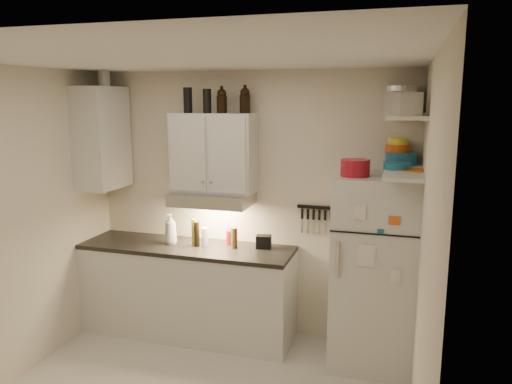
# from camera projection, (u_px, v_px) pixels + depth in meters

# --- Properties ---
(ceiling) EXTENTS (3.20, 3.00, 0.02)m
(ceiling) POSITION_uv_depth(u_px,v_px,m) (180.00, 56.00, 3.28)
(ceiling) COLOR white
(ceiling) RESTS_ON ground
(back_wall) EXTENTS (3.20, 0.02, 2.60)m
(back_wall) POSITION_uv_depth(u_px,v_px,m) (250.00, 205.00, 4.94)
(back_wall) COLOR beige
(back_wall) RESTS_ON ground
(left_wall) EXTENTS (0.02, 3.00, 2.60)m
(left_wall) POSITION_uv_depth(u_px,v_px,m) (1.00, 230.00, 3.98)
(left_wall) COLOR beige
(left_wall) RESTS_ON ground
(right_wall) EXTENTS (0.02, 3.00, 2.60)m
(right_wall) POSITION_uv_depth(u_px,v_px,m) (425.00, 269.00, 3.07)
(right_wall) COLOR beige
(right_wall) RESTS_ON ground
(base_cabinet) EXTENTS (2.10, 0.60, 0.88)m
(base_cabinet) POSITION_uv_depth(u_px,v_px,m) (188.00, 292.00, 4.97)
(base_cabinet) COLOR silver
(base_cabinet) RESTS_ON floor
(countertop) EXTENTS (2.10, 0.62, 0.04)m
(countertop) POSITION_uv_depth(u_px,v_px,m) (187.00, 247.00, 4.88)
(countertop) COLOR black
(countertop) RESTS_ON base_cabinet
(upper_cabinet) EXTENTS (0.80, 0.33, 0.75)m
(upper_cabinet) POSITION_uv_depth(u_px,v_px,m) (214.00, 153.00, 4.77)
(upper_cabinet) COLOR silver
(upper_cabinet) RESTS_ON back_wall
(side_cabinet) EXTENTS (0.33, 0.55, 1.00)m
(side_cabinet) POSITION_uv_depth(u_px,v_px,m) (102.00, 138.00, 4.94)
(side_cabinet) COLOR silver
(side_cabinet) RESTS_ON left_wall
(range_hood) EXTENTS (0.76, 0.46, 0.12)m
(range_hood) POSITION_uv_depth(u_px,v_px,m) (212.00, 198.00, 4.79)
(range_hood) COLOR silver
(range_hood) RESTS_ON back_wall
(fridge) EXTENTS (0.70, 0.68, 1.70)m
(fridge) POSITION_uv_depth(u_px,v_px,m) (374.00, 272.00, 4.34)
(fridge) COLOR silver
(fridge) RESTS_ON floor
(shelf_hi) EXTENTS (0.30, 0.95, 0.03)m
(shelf_hi) POSITION_uv_depth(u_px,v_px,m) (407.00, 116.00, 3.91)
(shelf_hi) COLOR silver
(shelf_hi) RESTS_ON right_wall
(shelf_lo) EXTENTS (0.30, 0.95, 0.03)m
(shelf_lo) POSITION_uv_depth(u_px,v_px,m) (404.00, 171.00, 3.99)
(shelf_lo) COLOR silver
(shelf_lo) RESTS_ON right_wall
(knife_strip) EXTENTS (0.42, 0.02, 0.03)m
(knife_strip) POSITION_uv_depth(u_px,v_px,m) (319.00, 207.00, 4.72)
(knife_strip) COLOR black
(knife_strip) RESTS_ON back_wall
(dutch_oven) EXTENTS (0.31, 0.31, 0.14)m
(dutch_oven) POSITION_uv_depth(u_px,v_px,m) (355.00, 168.00, 4.13)
(dutch_oven) COLOR maroon
(dutch_oven) RESTS_ON fridge
(book_stack) EXTENTS (0.25, 0.28, 0.08)m
(book_stack) POSITION_uv_depth(u_px,v_px,m) (412.00, 174.00, 3.97)
(book_stack) COLOR orange
(book_stack) RESTS_ON fridge
(spice_jar) EXTENTS (0.07, 0.07, 0.11)m
(spice_jar) POSITION_uv_depth(u_px,v_px,m) (394.00, 170.00, 4.12)
(spice_jar) COLOR silver
(spice_jar) RESTS_ON fridge
(stock_pot) EXTENTS (0.38, 0.38, 0.22)m
(stock_pot) POSITION_uv_depth(u_px,v_px,m) (401.00, 99.00, 4.22)
(stock_pot) COLOR silver
(stock_pot) RESTS_ON shelf_hi
(tin_a) EXTENTS (0.21, 0.20, 0.18)m
(tin_a) POSITION_uv_depth(u_px,v_px,m) (401.00, 103.00, 3.78)
(tin_a) COLOR #AAAAAD
(tin_a) RESTS_ON shelf_hi
(tin_b) EXTENTS (0.21, 0.21, 0.16)m
(tin_b) POSITION_uv_depth(u_px,v_px,m) (407.00, 104.00, 3.56)
(tin_b) COLOR #AAAAAD
(tin_b) RESTS_ON shelf_hi
(bowl_teal) EXTENTS (0.27, 0.27, 0.11)m
(bowl_teal) POSITION_uv_depth(u_px,v_px,m) (401.00, 158.00, 4.28)
(bowl_teal) COLOR #175E81
(bowl_teal) RESTS_ON shelf_lo
(bowl_orange) EXTENTS (0.21, 0.21, 0.06)m
(bowl_orange) POSITION_uv_depth(u_px,v_px,m) (398.00, 148.00, 4.30)
(bowl_orange) COLOR #C04712
(bowl_orange) RESTS_ON bowl_teal
(bowl_yellow) EXTENTS (0.17, 0.17, 0.05)m
(bowl_yellow) POSITION_uv_depth(u_px,v_px,m) (398.00, 141.00, 4.29)
(bowl_yellow) COLOR yellow
(bowl_yellow) RESTS_ON bowl_orange
(plates) EXTENTS (0.24, 0.24, 0.05)m
(plates) POSITION_uv_depth(u_px,v_px,m) (397.00, 166.00, 4.01)
(plates) COLOR #175E81
(plates) RESTS_ON shelf_lo
(growler_a) EXTENTS (0.12, 0.12, 0.23)m
(growler_a) POSITION_uv_depth(u_px,v_px,m) (222.00, 101.00, 4.63)
(growler_a) COLOR black
(growler_a) RESTS_ON upper_cabinet
(growler_b) EXTENTS (0.12, 0.12, 0.24)m
(growler_b) POSITION_uv_depth(u_px,v_px,m) (245.00, 100.00, 4.63)
(growler_b) COLOR black
(growler_b) RESTS_ON upper_cabinet
(thermos_a) EXTENTS (0.10, 0.10, 0.22)m
(thermos_a) POSITION_uv_depth(u_px,v_px,m) (207.00, 101.00, 4.61)
(thermos_a) COLOR black
(thermos_a) RESTS_ON upper_cabinet
(thermos_b) EXTENTS (0.09, 0.09, 0.24)m
(thermos_b) POSITION_uv_depth(u_px,v_px,m) (188.00, 100.00, 4.68)
(thermos_b) COLOR black
(thermos_b) RESTS_ON upper_cabinet
(side_jar) EXTENTS (0.15, 0.15, 0.15)m
(side_jar) POSITION_uv_depth(u_px,v_px,m) (104.00, 79.00, 4.86)
(side_jar) COLOR silver
(side_jar) RESTS_ON side_cabinet
(soap_bottle) EXTENTS (0.16, 0.16, 0.34)m
(soap_bottle) POSITION_uv_depth(u_px,v_px,m) (170.00, 227.00, 4.91)
(soap_bottle) COLOR silver
(soap_bottle) RESTS_ON countertop
(pepper_mill) EXTENTS (0.07, 0.07, 0.20)m
(pepper_mill) POSITION_uv_depth(u_px,v_px,m) (234.00, 238.00, 4.77)
(pepper_mill) COLOR brown
(pepper_mill) RESTS_ON countertop
(oil_bottle) EXTENTS (0.05, 0.05, 0.26)m
(oil_bottle) POSITION_uv_depth(u_px,v_px,m) (194.00, 232.00, 4.86)
(oil_bottle) COLOR #616519
(oil_bottle) RESTS_ON countertop
(vinegar_bottle) EXTENTS (0.07, 0.07, 0.24)m
(vinegar_bottle) POSITION_uv_depth(u_px,v_px,m) (197.00, 234.00, 4.83)
(vinegar_bottle) COLOR black
(vinegar_bottle) RESTS_ON countertop
(clear_bottle) EXTENTS (0.07, 0.07, 0.18)m
(clear_bottle) POSITION_uv_depth(u_px,v_px,m) (205.00, 237.00, 4.85)
(clear_bottle) COLOR silver
(clear_bottle) RESTS_ON countertop
(red_jar) EXTENTS (0.08, 0.08, 0.14)m
(red_jar) POSITION_uv_depth(u_px,v_px,m) (230.00, 238.00, 4.89)
(red_jar) COLOR maroon
(red_jar) RESTS_ON countertop
(caddy) EXTENTS (0.16, 0.13, 0.12)m
(caddy) POSITION_uv_depth(u_px,v_px,m) (264.00, 242.00, 4.78)
(caddy) COLOR black
(caddy) RESTS_ON countertop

